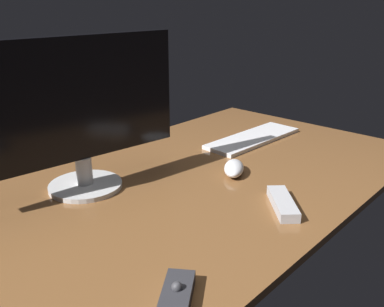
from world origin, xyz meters
TOP-DOWN VIEW (x-y plane):
  - desk at (0.00, 0.00)cm, footprint 140.00×84.00cm
  - monitor at (-27.70, 18.32)cm, footprint 56.77×19.78cm
  - keyboard at (37.11, 7.74)cm, footprint 40.81×14.71cm
  - computer_mouse at (7.01, -6.12)cm, footprint 12.66×11.10cm
  - media_remote at (-46.50, -33.84)cm, footprint 17.03×13.95cm
  - tv_remote at (-1.96, -27.90)cm, footprint 14.77×14.56cm

SIDE VIEW (x-z plane):
  - desk at x=0.00cm, z-range 0.00..2.00cm
  - keyboard at x=37.11cm, z-range 2.00..3.35cm
  - media_remote at x=-46.50cm, z-range 1.40..5.00cm
  - tv_remote at x=-1.96cm, z-range 2.00..4.46cm
  - computer_mouse at x=7.01cm, z-range 2.00..5.84cm
  - monitor at x=-27.70cm, z-range 3.80..44.26cm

